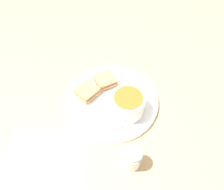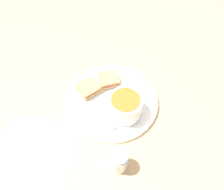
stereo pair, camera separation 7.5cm
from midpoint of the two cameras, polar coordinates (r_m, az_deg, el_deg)
name	(u,v)px [view 1 (the left image)]	position (r m, az deg, el deg)	size (l,w,h in m)	color
ground_plane	(112,101)	(0.78, -2.74, -1.85)	(2.40, 2.40, 0.00)	tan
plate	(112,100)	(0.77, -2.77, -1.47)	(0.33, 0.33, 0.02)	white
soup_bowl	(128,104)	(0.71, 1.14, -2.53)	(0.11, 0.11, 0.07)	white
spoon	(116,123)	(0.71, -2.10, -7.61)	(0.11, 0.09, 0.01)	silver
sandwich_half_near	(105,80)	(0.80, -4.54, 3.77)	(0.09, 0.08, 0.03)	tan
sandwich_half_far	(87,91)	(0.78, -9.35, 0.80)	(0.10, 0.10, 0.03)	tan
salt_shaker	(133,158)	(0.64, 1.99, -16.50)	(0.05, 0.05, 0.08)	silver
menu_sheet	(45,167)	(0.71, -20.25, -17.43)	(0.28, 0.28, 0.00)	white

